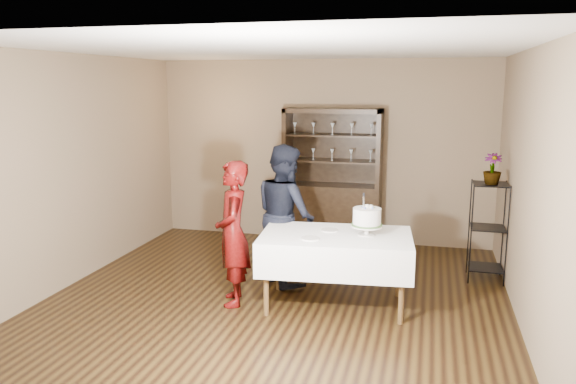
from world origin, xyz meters
name	(u,v)px	position (x,y,z in m)	size (l,w,h in m)	color
floor	(278,297)	(0.00, 0.00, 0.00)	(5.00, 5.00, 0.00)	black
ceiling	(278,49)	(0.00, 0.00, 2.70)	(5.00, 5.00, 0.00)	silver
back_wall	(322,151)	(0.00, 2.50, 1.35)	(5.00, 0.02, 2.70)	#76654C
wall_left	(74,170)	(-2.50, 0.00, 1.35)	(0.02, 5.00, 2.70)	#76654C
wall_right	(528,189)	(2.50, 0.00, 1.35)	(0.02, 5.00, 2.70)	#76654C
china_hutch	(332,200)	(0.20, 2.25, 0.66)	(1.40, 0.48, 2.00)	black
plant_etagere	(488,227)	(2.28, 1.20, 0.65)	(0.42, 0.42, 1.20)	black
cake_table	(336,251)	(0.65, -0.07, 0.60)	(1.67, 1.12, 0.79)	white
woman	(233,233)	(-0.43, -0.26, 0.78)	(0.57, 0.37, 1.56)	#370605
man	(285,214)	(-0.06, 0.53, 0.83)	(0.81, 0.63, 1.66)	black
cake	(367,218)	(0.96, -0.01, 0.97)	(0.39, 0.39, 0.45)	white
plate_near	(310,238)	(0.42, -0.31, 0.80)	(0.19, 0.19, 0.01)	white
plate_far	(330,230)	(0.56, 0.06, 0.80)	(0.19, 0.19, 0.01)	white
potted_plant	(492,169)	(2.28, 1.15, 1.37)	(0.20, 0.20, 0.36)	#3D622F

